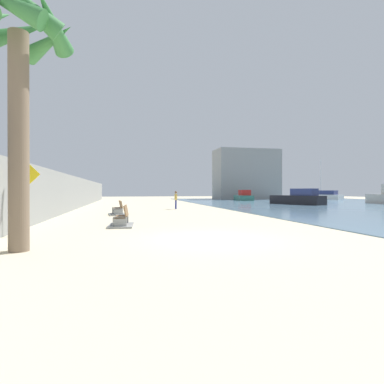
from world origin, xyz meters
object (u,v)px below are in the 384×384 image
(bench_far, at_px, (118,211))
(pedestrian_sign, at_px, (28,190))
(boat_nearest, at_px, (298,198))
(bench_near, at_px, (122,221))
(person_walking, at_px, (176,199))
(palm_tree, at_px, (18,53))
(boat_outer, at_px, (323,196))
(boat_mid_bay, at_px, (244,197))

(bench_far, xyz_separation_m, pedestrian_sign, (-3.04, -9.25, 1.45))
(boat_nearest, height_order, pedestrian_sign, pedestrian_sign)
(bench_near, xyz_separation_m, person_walking, (4.63, 12.66, 0.71))
(palm_tree, xyz_separation_m, person_walking, (7.31, 18.24, -4.48))
(person_walking, xyz_separation_m, pedestrian_sign, (-8.00, -14.95, 0.74))
(boat_outer, bearing_deg, person_walking, -142.51)
(bench_near, bearing_deg, palm_tree, -115.69)
(bench_near, relative_size, boat_nearest, 0.32)
(bench_near, height_order, person_walking, person_walking)
(bench_far, height_order, pedestrian_sign, pedestrian_sign)
(palm_tree, relative_size, bench_far, 3.31)
(boat_nearest, distance_m, boat_outer, 26.17)
(boat_nearest, height_order, boat_mid_bay, boat_nearest)
(palm_tree, distance_m, pedestrian_sign, 5.03)
(boat_nearest, bearing_deg, bench_near, -137.96)
(bench_far, bearing_deg, bench_near, -87.21)
(boat_outer, bearing_deg, palm_tree, -132.75)
(bench_near, bearing_deg, bench_far, 92.79)
(boat_nearest, distance_m, boat_mid_bay, 15.41)
(pedestrian_sign, bearing_deg, boat_mid_bay, 57.50)
(person_walking, distance_m, boat_outer, 41.38)
(palm_tree, xyz_separation_m, bench_near, (2.68, 5.58, -5.19))
(bench_far, relative_size, boat_outer, 0.28)
(boat_mid_bay, height_order, boat_outer, boat_outer)
(person_walking, relative_size, boat_outer, 0.21)
(palm_tree, xyz_separation_m, bench_far, (2.34, 12.53, -5.19))
(boat_mid_bay, xyz_separation_m, pedestrian_sign, (-22.85, -35.87, 1.00))
(boat_nearest, height_order, boat_outer, boat_outer)
(boat_nearest, distance_m, pedestrian_sign, 31.22)
(bench_far, height_order, boat_outer, boat_outer)
(boat_nearest, bearing_deg, boat_outer, 48.67)
(bench_far, relative_size, boat_mid_bay, 0.45)
(person_walking, xyz_separation_m, boat_nearest, (15.55, 5.53, -0.20))
(person_walking, distance_m, pedestrian_sign, 16.97)
(boat_mid_bay, bearing_deg, person_walking, -125.37)
(boat_outer, relative_size, pedestrian_sign, 2.89)
(palm_tree, xyz_separation_m, pedestrian_sign, (-0.69, 3.29, -3.74))
(person_walking, bearing_deg, bench_near, -110.07)
(person_walking, xyz_separation_m, boat_outer, (32.83, 25.18, -0.27))
(person_walking, bearing_deg, bench_far, -131.05)
(boat_nearest, relative_size, boat_outer, 0.86)
(palm_tree, relative_size, boat_mid_bay, 1.48)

